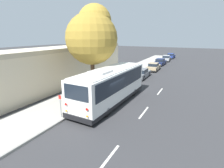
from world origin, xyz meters
TOP-DOWN VIEW (x-y plane):
  - ground_plane at (0.00, 0.00)m, footprint 160.00×160.00m
  - sidewalk_slab at (0.00, 3.63)m, footprint 80.00×3.76m
  - curb_strip at (0.00, 1.68)m, footprint 80.00×0.14m
  - shuttle_bus at (1.18, 0.25)m, footprint 9.59×2.85m
  - parked_sedan_gray at (11.62, 0.70)m, footprint 4.58×1.71m
  - parked_sedan_tan at (17.76, 0.47)m, footprint 4.32×1.80m
  - parked_sedan_navy at (23.92, 0.65)m, footprint 4.39×1.86m
  - parked_sedan_silver at (30.19, 0.60)m, footprint 4.50×1.99m
  - parked_sedan_blue at (35.82, 0.42)m, footprint 4.53×1.79m
  - street_tree at (2.77, 3.06)m, footprint 5.01×5.01m
  - sign_post_near at (-3.27, 2.03)m, footprint 0.06×0.22m
  - sign_post_far at (-1.52, 2.03)m, footprint 0.06×0.22m
  - building_backdrop at (3.29, 10.78)m, footprint 25.60×8.66m
  - lane_stripe_behind at (-5.56, -3.07)m, footprint 2.40×0.14m
  - lane_stripe_mid at (0.44, -3.07)m, footprint 2.40×0.14m
  - lane_stripe_ahead at (6.44, -3.07)m, footprint 2.40×0.14m

SIDE VIEW (x-z plane):
  - ground_plane at x=0.00m, z-range 0.00..0.00m
  - lane_stripe_behind at x=-5.56m, z-range 0.00..0.01m
  - lane_stripe_mid at x=0.44m, z-range 0.00..0.01m
  - lane_stripe_ahead at x=6.44m, z-range 0.00..0.01m
  - sidewalk_slab at x=0.00m, z-range 0.00..0.15m
  - curb_strip at x=0.00m, z-range 0.00..0.15m
  - parked_sedan_gray at x=11.62m, z-range -0.05..1.25m
  - parked_sedan_navy at x=23.92m, z-range -0.05..1.25m
  - parked_sedan_blue at x=35.82m, z-range -0.05..1.25m
  - parked_sedan_tan at x=17.76m, z-range -0.05..1.25m
  - parked_sedan_silver at x=30.19m, z-range -0.05..1.28m
  - sign_post_near at x=-3.27m, z-range 0.17..1.83m
  - sign_post_far at x=-1.52m, z-range 0.17..1.84m
  - shuttle_bus at x=1.18m, z-range 0.11..3.33m
  - building_backdrop at x=3.29m, z-range -0.19..4.34m
  - street_tree at x=2.77m, z-range 1.56..10.23m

